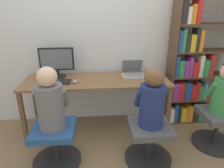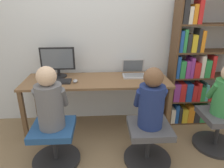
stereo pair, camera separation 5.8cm
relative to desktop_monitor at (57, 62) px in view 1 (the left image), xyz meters
The scene contains 13 objects.
ground_plane 1.18m from the desktop_monitor, 41.01° to the right, with size 14.00×14.00×0.00m, color #846B4C.
wall_back 0.66m from the desktop_monitor, 23.74° to the left, with size 10.00×0.05×2.60m.
desk 0.61m from the desktop_monitor, 15.50° to the right, with size 1.91×0.62×0.76m.
desktop_monitor is the anchor object (origin of this frame).
laptop 1.04m from the desktop_monitor, ahead, with size 0.31×0.27×0.22m.
keyboard 0.29m from the desktop_monitor, 92.17° to the right, with size 0.40×0.17×0.03m.
computer_mouse_by_keyboard 0.39m from the desktop_monitor, 43.02° to the right, with size 0.06×0.10×0.03m.
office_chair_left 1.05m from the desktop_monitor, 86.51° to the right, with size 0.54×0.54×0.47m.
office_chair_right 1.54m from the desktop_monitor, 37.04° to the right, with size 0.54×0.54×0.47m.
person_at_monitor 0.80m from the desktop_monitor, 86.49° to the right, with size 0.33×0.30×0.66m.
person_at_laptop 1.37m from the desktop_monitor, 36.89° to the right, with size 0.32×0.29×0.65m.
bookshelf 1.91m from the desktop_monitor, ahead, with size 0.91×0.28×1.81m.
office_chair_side 2.21m from the desktop_monitor, 17.23° to the right, with size 0.54×0.54×0.47m.
Camera 1 is at (-0.00, -2.18, 1.66)m, focal length 32.00 mm.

